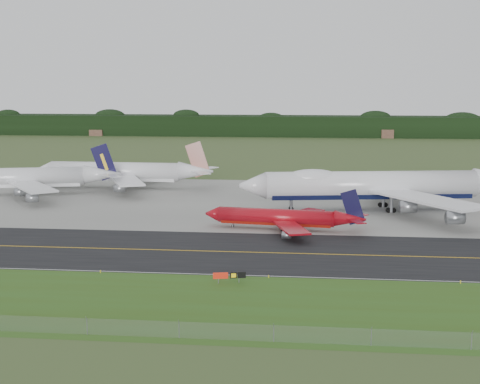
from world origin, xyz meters
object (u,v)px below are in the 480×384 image
Objects in this scene: taxiway_sign at (229,276)px; jet_ba_747 at (381,185)px; jet_red_737 at (285,218)px; jet_star_tail at (124,172)px; jet_navy_gold at (23,178)px.

jet_ba_747 is at bearing 64.86° from taxiway_sign.
jet_red_737 is 73.82m from jet_star_tail.
jet_star_tail is at bearing 29.58° from jet_navy_gold.
jet_red_737 is at bearing 79.54° from taxiway_sign.
taxiway_sign is (-7.46, -40.41, -1.42)m from jet_red_737.
jet_navy_gold is (-76.58, 38.86, 2.11)m from jet_red_737.
jet_navy_gold is at bearing 131.09° from taxiway_sign.
jet_navy_gold is 10.64× the size of taxiway_sign.
jet_ba_747 reaches higher than taxiway_sign.
taxiway_sign is at bearing -115.14° from jet_ba_747.
jet_star_tail reaches higher than jet_red_737.
jet_ba_747 is 2.07× the size of jet_red_737.
jet_star_tail is (25.71, 14.59, 0.11)m from jet_navy_gold.
jet_star_tail reaches higher than taxiway_sign.
jet_navy_gold reaches higher than jet_red_737.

